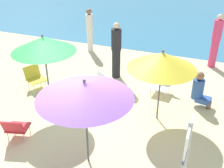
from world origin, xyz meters
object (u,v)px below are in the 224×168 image
Objects in this scene: beach_chair_c at (34,76)px; person_b at (216,41)px; person_a at (116,51)px; warning_sign at (184,166)px; person_d at (90,30)px; beach_chair_d at (161,83)px; beach_chair_b at (16,128)px; person_c at (200,90)px; umbrella_purple at (85,90)px; umbrella_green at (43,44)px; umbrella_yellow at (162,61)px; beach_chair_a at (97,85)px.

person_b is (4.74, 3.39, 0.57)m from beach_chair_c.
warning_sign is at bearing 86.17° from person_a.
person_b is 4.46m from person_d.
beach_chair_d is at bearing 43.21° from beach_chair_c.
person_b reaches higher than person_d.
warning_sign reaches higher than beach_chair_b.
beach_chair_c is at bearing -67.83° from beach_chair_d.
umbrella_purple is at bearing -110.62° from person_c.
person_c is at bearing 92.35° from warning_sign.
person_c is at bearing 23.75° from umbrella_green.
person_c is at bearing -66.72° from beach_chair_b.
umbrella_green is at bearing -138.14° from person_d.
beach_chair_b is 6.69m from person_b.
person_d reaches higher than beach_chair_b.
beach_chair_d is at bearing -53.33° from beach_chair_b.
person_b is at bearing 62.00° from beach_chair_c.
umbrella_purple reaches higher than beach_chair_b.
person_b is 6.47m from warning_sign.
umbrella_purple is at bearing 155.93° from warning_sign.
person_c is (3.50, 1.54, -1.29)m from umbrella_green.
warning_sign is at bearing -25.61° from umbrella_purple.
umbrella_yellow reaches higher than person_c.
beach_chair_d is (-0.20, 1.31, -1.25)m from umbrella_yellow.
beach_chair_d is at bearing -92.51° from person_d.
umbrella_yellow is at bearing 110.48° from beach_chair_a.
person_b is (1.03, 3.64, -0.62)m from umbrella_yellow.
beach_chair_c is 0.39× the size of person_a.
warning_sign reaches higher than person_b.
person_b reaches higher than person_c.
umbrella_purple is 1.05× the size of person_a.
umbrella_green is at bearing -145.05° from person_c.
umbrella_yellow is 2.24m from beach_chair_a.
beach_chair_c reaches higher than beach_chair_d.
beach_chair_a is 1.14× the size of beach_chair_c.
umbrella_yellow reaches higher than beach_chair_c.
person_b is (3.68, 4.22, -0.84)m from umbrella_green.
umbrella_purple reaches higher than person_d.
beach_chair_b is at bearing -25.00° from person_b.
umbrella_green is 2.58× the size of beach_chair_a.
umbrella_purple reaches higher than person_c.
person_b reaches higher than umbrella_yellow.
person_a reaches higher than beach_chair_c.
umbrella_green is at bearing -167.67° from umbrella_yellow.
umbrella_green reaches higher than beach_chair_d.
beach_chair_c is at bearing 141.91° from umbrella_green.
person_b reaches higher than beach_chair_b.
person_a is (-1.73, 1.74, -0.65)m from umbrella_yellow.
umbrella_purple is 0.90× the size of warning_sign.
person_a is 2.40m from person_d.
beach_chair_a is 1.30× the size of beach_chair_b.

